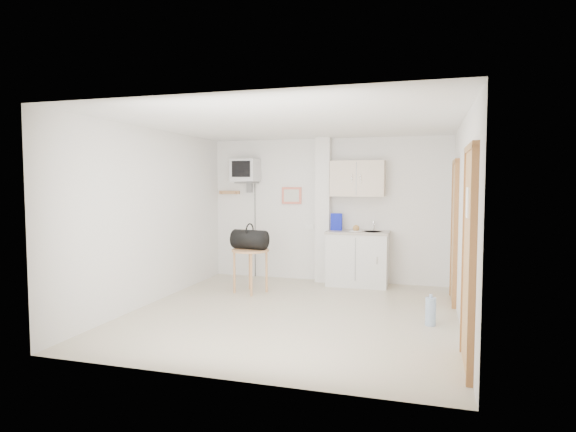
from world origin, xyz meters
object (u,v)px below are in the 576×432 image
(round_table, at_px, (250,256))
(water_bottle, at_px, (431,311))
(duffel_bag, at_px, (250,239))
(crt_television, at_px, (246,171))

(round_table, relative_size, water_bottle, 1.79)
(duffel_bag, bearing_deg, water_bottle, -11.57)
(crt_television, bearing_deg, water_bottle, -33.01)
(round_table, height_order, duffel_bag, duffel_bag)
(round_table, xyz_separation_m, water_bottle, (2.72, -1.03, -0.41))
(round_table, relative_size, duffel_bag, 1.16)
(water_bottle, bearing_deg, round_table, 159.28)
(water_bottle, bearing_deg, crt_television, 146.99)
(round_table, distance_m, duffel_bag, 0.26)
(crt_television, xyz_separation_m, water_bottle, (3.21, -2.08, -1.76))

